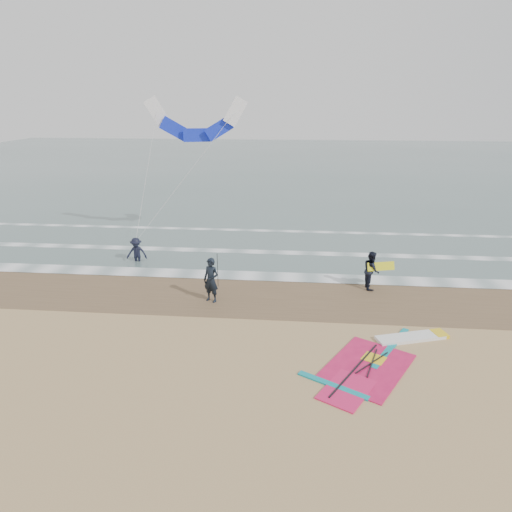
# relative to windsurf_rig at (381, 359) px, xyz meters

# --- Properties ---
(ground) EXTENTS (120.00, 120.00, 0.00)m
(ground) POSITION_rel_windsurf_rig_xyz_m (-3.28, -0.91, -0.04)
(ground) COLOR tan
(ground) RESTS_ON ground
(sea_water) EXTENTS (120.00, 80.00, 0.02)m
(sea_water) POSITION_rel_windsurf_rig_xyz_m (-3.28, 47.09, -0.02)
(sea_water) COLOR #47605E
(sea_water) RESTS_ON ground
(wet_sand_band) EXTENTS (120.00, 5.00, 0.01)m
(wet_sand_band) POSITION_rel_windsurf_rig_xyz_m (-3.28, 5.09, -0.03)
(wet_sand_band) COLOR brown
(wet_sand_band) RESTS_ON ground
(foam_waterline) EXTENTS (120.00, 9.15, 0.02)m
(foam_waterline) POSITION_rel_windsurf_rig_xyz_m (-3.28, 9.53, -0.01)
(foam_waterline) COLOR white
(foam_waterline) RESTS_ON ground
(windsurf_rig) EXTENTS (5.61, 5.31, 0.13)m
(windsurf_rig) POSITION_rel_windsurf_rig_xyz_m (0.00, 0.00, 0.00)
(windsurf_rig) COLOR white
(windsurf_rig) RESTS_ON ground
(person_standing) EXTENTS (0.86, 0.73, 1.99)m
(person_standing) POSITION_rel_windsurf_rig_xyz_m (-6.64, 4.17, 0.96)
(person_standing) COLOR black
(person_standing) RESTS_ON ground
(person_walking) EXTENTS (0.75, 0.93, 1.81)m
(person_walking) POSITION_rel_windsurf_rig_xyz_m (0.51, 6.31, 0.87)
(person_walking) COLOR black
(person_walking) RESTS_ON ground
(person_wading) EXTENTS (1.15, 0.70, 1.72)m
(person_wading) POSITION_rel_windsurf_rig_xyz_m (-11.62, 8.82, 0.82)
(person_wading) COLOR black
(person_wading) RESTS_ON ground
(held_pole) EXTENTS (0.17, 0.86, 1.82)m
(held_pole) POSITION_rel_windsurf_rig_xyz_m (-6.34, 4.17, 1.42)
(held_pole) COLOR black
(held_pole) RESTS_ON ground
(carried_kiteboard) EXTENTS (1.30, 0.51, 0.39)m
(carried_kiteboard) POSITION_rel_windsurf_rig_xyz_m (0.91, 6.21, 1.11)
(carried_kiteboard) COLOR yellow
(carried_kiteboard) RESTS_ON ground
(surf_kite) EXTENTS (5.97, 4.33, 7.49)m
(surf_kite) POSITION_rel_windsurf_rig_xyz_m (-8.95, 12.86, 7.06)
(surf_kite) COLOR white
(surf_kite) RESTS_ON ground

